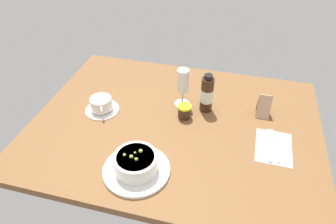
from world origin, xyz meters
TOP-DOWN VIEW (x-y plane):
  - ground_plane at (0.00, 0.00)cm, footprint 110.00×84.00cm
  - porridge_bowl at (-6.59, -26.78)cm, footprint 21.94×21.94cm
  - cutlery_setting at (36.96, -3.90)cm, footprint 12.69×17.21cm
  - coffee_cup at (-30.65, 0.05)cm, footprint 13.74×13.74cm
  - wine_glass at (0.07, 12.38)cm, footprint 6.39×6.39cm
  - jam_jar at (2.66, 4.18)cm, footprint 5.44×5.44cm
  - sauce_bottle_brown at (10.03, 11.04)cm, footprint 5.08×5.08cm
  - menu_card at (32.53, 13.61)cm, footprint 5.05×6.72cm

SIDE VIEW (x-z plane):
  - ground_plane at x=0.00cm, z-range -3.00..0.00cm
  - cutlery_setting at x=36.96cm, z-range -0.19..0.71cm
  - coffee_cup at x=-30.65cm, z-range -0.20..5.66cm
  - jam_jar at x=2.66cm, z-range 0.03..5.57cm
  - porridge_bowl at x=-6.59cm, z-range -0.55..7.19cm
  - menu_card at x=32.53cm, z-range -0.06..9.44cm
  - sauce_bottle_brown at x=10.03cm, z-range -0.64..15.85cm
  - wine_glass at x=0.07cm, z-range 2.45..18.84cm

